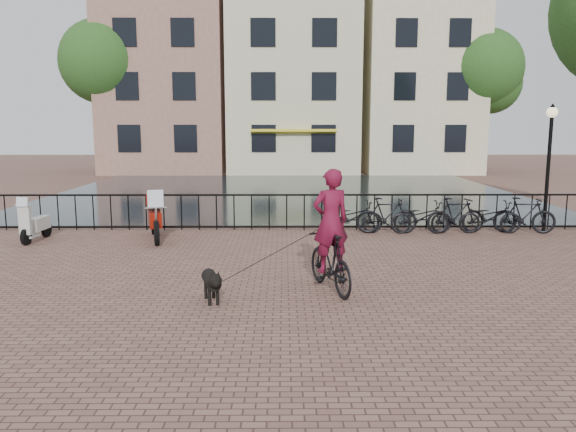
{
  "coord_description": "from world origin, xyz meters",
  "views": [
    {
      "loc": [
        -0.08,
        -7.79,
        2.94
      ],
      "look_at": [
        0.0,
        3.0,
        1.2
      ],
      "focal_mm": 35.0,
      "sensor_mm": 36.0,
      "label": 1
    }
  ],
  "objects_px": {
    "dog": "(211,284)",
    "lamp_post": "(550,146)",
    "motorcycle": "(154,213)",
    "cyclist": "(330,238)",
    "scooter": "(36,217)"
  },
  "relations": [
    {
      "from": "dog",
      "to": "lamp_post",
      "type": "bearing_deg",
      "value": 19.87
    },
    {
      "from": "motorcycle",
      "to": "lamp_post",
      "type": "bearing_deg",
      "value": -10.38
    },
    {
      "from": "lamp_post",
      "to": "cyclist",
      "type": "height_order",
      "value": "lamp_post"
    },
    {
      "from": "scooter",
      "to": "motorcycle",
      "type": "bearing_deg",
      "value": 6.57
    },
    {
      "from": "cyclist",
      "to": "scooter",
      "type": "height_order",
      "value": "cyclist"
    },
    {
      "from": "dog",
      "to": "scooter",
      "type": "bearing_deg",
      "value": 118.77
    },
    {
      "from": "dog",
      "to": "scooter",
      "type": "relative_size",
      "value": 0.69
    },
    {
      "from": "dog",
      "to": "motorcycle",
      "type": "height_order",
      "value": "motorcycle"
    },
    {
      "from": "cyclist",
      "to": "scooter",
      "type": "relative_size",
      "value": 1.9
    },
    {
      "from": "dog",
      "to": "motorcycle",
      "type": "bearing_deg",
      "value": 95.67
    },
    {
      "from": "cyclist",
      "to": "dog",
      "type": "height_order",
      "value": "cyclist"
    },
    {
      "from": "cyclist",
      "to": "scooter",
      "type": "bearing_deg",
      "value": -50.44
    },
    {
      "from": "cyclist",
      "to": "motorcycle",
      "type": "relative_size",
      "value": 1.26
    },
    {
      "from": "dog",
      "to": "scooter",
      "type": "height_order",
      "value": "scooter"
    },
    {
      "from": "cyclist",
      "to": "dog",
      "type": "xyz_separation_m",
      "value": [
        -2.05,
        -0.61,
        -0.67
      ]
    }
  ]
}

